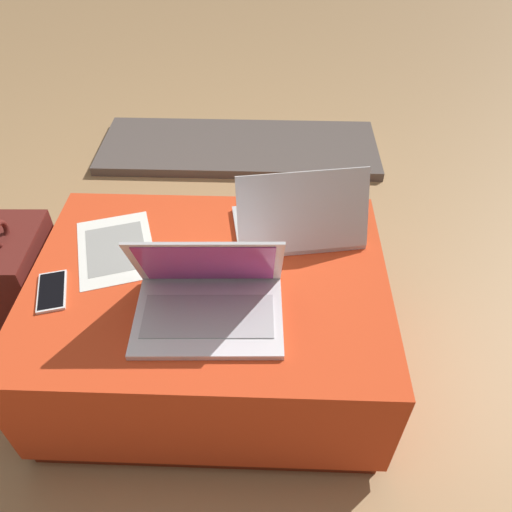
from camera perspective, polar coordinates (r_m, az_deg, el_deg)
ground_plane at (r=1.67m, az=-4.58°, el=-11.95°), size 14.00×14.00×0.00m
ottoman at (r=1.51m, az=-5.01°, el=-7.59°), size 0.98×0.73×0.40m
laptop_near at (r=1.24m, az=-5.48°, el=-4.79°), size 0.38×0.27×0.24m
laptop_far at (r=1.46m, az=4.87°, el=3.92°), size 0.40×0.29×0.23m
cell_phone at (r=1.42m, az=-22.30°, el=-3.73°), size 0.11×0.16×0.01m
backpack at (r=1.76m, az=-25.00°, el=-3.62°), size 0.22×0.29×0.48m
paper_sheet at (r=1.49m, az=-15.74°, el=0.84°), size 0.29×0.35×0.00m
fireplace_hearth at (r=2.62m, az=-1.94°, el=12.30°), size 1.40×0.50×0.04m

